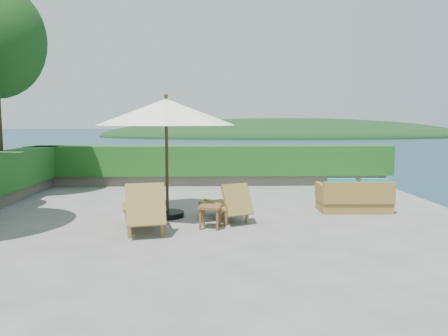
{
  "coord_description": "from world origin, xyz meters",
  "views": [
    {
      "loc": [
        -0.01,
        -9.33,
        2.19
      ],
      "look_at": [
        0.3,
        0.8,
        1.1
      ],
      "focal_mm": 35.0,
      "sensor_mm": 36.0,
      "label": 1
    }
  ],
  "objects_px": {
    "lounge_left": "(144,210)",
    "wicker_loveseat": "(354,198)",
    "lounge_right": "(227,204)",
    "side_table": "(210,210)",
    "patio_umbrella": "(166,113)"
  },
  "relations": [
    {
      "from": "lounge_left",
      "to": "wicker_loveseat",
      "type": "height_order",
      "value": "lounge_left"
    },
    {
      "from": "lounge_left",
      "to": "lounge_right",
      "type": "height_order",
      "value": "lounge_left"
    },
    {
      "from": "side_table",
      "to": "lounge_right",
      "type": "bearing_deg",
      "value": 62.69
    },
    {
      "from": "lounge_right",
      "to": "patio_umbrella",
      "type": "bearing_deg",
      "value": 137.3
    },
    {
      "from": "patio_umbrella",
      "to": "wicker_loveseat",
      "type": "distance_m",
      "value": 4.94
    },
    {
      "from": "side_table",
      "to": "wicker_loveseat",
      "type": "height_order",
      "value": "wicker_loveseat"
    },
    {
      "from": "patio_umbrella",
      "to": "wicker_loveseat",
      "type": "relative_size",
      "value": 1.94
    },
    {
      "from": "lounge_left",
      "to": "side_table",
      "type": "distance_m",
      "value": 1.34
    },
    {
      "from": "side_table",
      "to": "wicker_loveseat",
      "type": "distance_m",
      "value": 3.83
    },
    {
      "from": "lounge_right",
      "to": "side_table",
      "type": "distance_m",
      "value": 0.8
    },
    {
      "from": "lounge_right",
      "to": "wicker_loveseat",
      "type": "relative_size",
      "value": 0.93
    },
    {
      "from": "patio_umbrella",
      "to": "wicker_loveseat",
      "type": "height_order",
      "value": "patio_umbrella"
    },
    {
      "from": "patio_umbrella",
      "to": "side_table",
      "type": "relative_size",
      "value": 6.6
    },
    {
      "from": "lounge_left",
      "to": "wicker_loveseat",
      "type": "distance_m",
      "value": 5.12
    },
    {
      "from": "lounge_left",
      "to": "side_table",
      "type": "height_order",
      "value": "lounge_left"
    }
  ]
}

